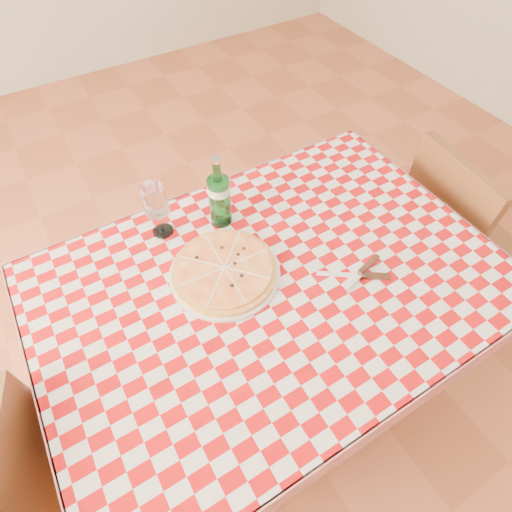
{
  "coord_description": "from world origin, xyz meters",
  "views": [
    {
      "loc": [
        -0.37,
        -0.52,
        1.69
      ],
      "look_at": [
        -0.02,
        0.06,
        0.82
      ],
      "focal_mm": 28.0,
      "sensor_mm": 36.0,
      "label": 1
    }
  ],
  "objects_px": {
    "chair_near": "(448,228)",
    "chair_far": "(19,501)",
    "water_bottle": "(219,192)",
    "wine_glass": "(158,211)",
    "dining_table": "(272,299)",
    "pizza_plate": "(225,270)"
  },
  "relations": [
    {
      "from": "pizza_plate",
      "to": "chair_near",
      "type": "bearing_deg",
      "value": -4.7
    },
    {
      "from": "chair_near",
      "to": "chair_far",
      "type": "height_order",
      "value": "chair_near"
    },
    {
      "from": "chair_far",
      "to": "pizza_plate",
      "type": "xyz_separation_m",
      "value": [
        0.72,
        0.18,
        0.3
      ]
    },
    {
      "from": "water_bottle",
      "to": "wine_glass",
      "type": "bearing_deg",
      "value": 163.6
    },
    {
      "from": "water_bottle",
      "to": "wine_glass",
      "type": "xyz_separation_m",
      "value": [
        -0.18,
        0.05,
        -0.03
      ]
    },
    {
      "from": "chair_far",
      "to": "water_bottle",
      "type": "distance_m",
      "value": 0.98
    },
    {
      "from": "dining_table",
      "to": "chair_far",
      "type": "bearing_deg",
      "value": -173.76
    },
    {
      "from": "dining_table",
      "to": "chair_near",
      "type": "xyz_separation_m",
      "value": [
        0.86,
        0.01,
        -0.18
      ]
    },
    {
      "from": "pizza_plate",
      "to": "wine_glass",
      "type": "relative_size",
      "value": 1.73
    },
    {
      "from": "chair_near",
      "to": "pizza_plate",
      "type": "distance_m",
      "value": 1.01
    },
    {
      "from": "chair_far",
      "to": "wine_glass",
      "type": "distance_m",
      "value": 0.85
    },
    {
      "from": "chair_near",
      "to": "pizza_plate",
      "type": "relative_size",
      "value": 2.68
    },
    {
      "from": "dining_table",
      "to": "chair_near",
      "type": "bearing_deg",
      "value": 0.68
    },
    {
      "from": "pizza_plate",
      "to": "wine_glass",
      "type": "distance_m",
      "value": 0.27
    },
    {
      "from": "chair_far",
      "to": "pizza_plate",
      "type": "height_order",
      "value": "chair_far"
    },
    {
      "from": "pizza_plate",
      "to": "dining_table",
      "type": "bearing_deg",
      "value": -40.24
    },
    {
      "from": "chair_far",
      "to": "pizza_plate",
      "type": "relative_size",
      "value": 2.65
    },
    {
      "from": "dining_table",
      "to": "wine_glass",
      "type": "xyz_separation_m",
      "value": [
        -0.19,
        0.33,
        0.19
      ]
    },
    {
      "from": "chair_far",
      "to": "water_bottle",
      "type": "height_order",
      "value": "water_bottle"
    },
    {
      "from": "dining_table",
      "to": "pizza_plate",
      "type": "distance_m",
      "value": 0.18
    },
    {
      "from": "chair_far",
      "to": "wine_glass",
      "type": "xyz_separation_m",
      "value": [
        0.64,
        0.42,
        0.37
      ]
    },
    {
      "from": "dining_table",
      "to": "pizza_plate",
      "type": "height_order",
      "value": "pizza_plate"
    }
  ]
}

